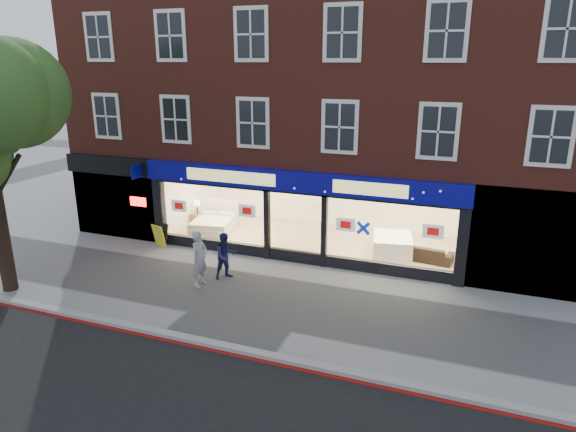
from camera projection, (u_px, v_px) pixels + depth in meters
The scene contains 12 objects.
ground at pixel (260, 298), 15.37m from camera, with size 120.00×120.00×0.00m, color gray.
kerb_line at pixel (209, 350), 12.60m from camera, with size 60.00×0.10×0.01m, color #8C0A07.
kerb_stone at pixel (213, 344), 12.76m from camera, with size 60.00×0.25×0.12m, color gray.
showroom_floor at pixel (314, 241), 20.05m from camera, with size 11.00×4.50×0.10m, color tan.
building at pixel (330, 64), 19.62m from camera, with size 19.00×8.26×10.30m.
display_bed at pixel (214, 224), 20.93m from camera, with size 1.94×2.22×1.10m.
bedside_table at pixel (198, 220), 21.55m from camera, with size 0.45×0.45×0.55m, color brown.
mattress_stack at pixel (392, 245), 18.49m from camera, with size 1.64×1.92×0.67m.
sofa at pixel (426, 253), 17.90m from camera, with size 1.83×0.71×0.53m, color black.
a_board at pixel (161, 235), 19.45m from camera, with size 0.58×0.38×0.90m, color gold.
pedestrian_grey at pixel (200, 259), 15.97m from camera, with size 0.65×0.43×1.79m, color #989A9F.
pedestrian_blue at pixel (226, 256), 16.54m from camera, with size 0.74×0.58×1.53m, color #1A1C48.
Camera 1 is at (5.74, -12.77, 6.84)m, focal length 32.00 mm.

